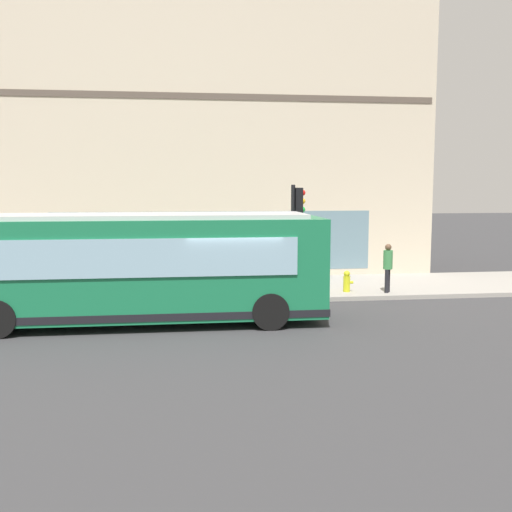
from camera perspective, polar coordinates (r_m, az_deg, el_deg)
name	(u,v)px	position (r m, az deg, el deg)	size (l,w,h in m)	color
ground	(232,323)	(17.14, -2.31, -6.29)	(120.00, 120.00, 0.00)	#38383A
sidewalk_curb	(219,289)	(22.02, -3.53, -3.17)	(4.82, 40.00, 0.15)	#9E9991
building_corner	(209,122)	(27.47, -4.50, 12.46)	(6.56, 18.23, 13.22)	beige
city_bus_nearside	(142,269)	(17.02, -10.67, -1.18)	(2.65, 10.06, 3.07)	#197247
traffic_light_near_corner	(297,218)	(20.32, 3.85, 3.56)	(0.32, 0.49, 3.71)	black
fire_hydrant	(347,281)	(21.30, 8.56, -2.38)	(0.35, 0.35, 0.74)	gold
pedestrian_by_light_pole	(388,265)	(21.31, 12.33, -0.80)	(0.32, 0.32, 1.69)	black
pedestrian_near_building_entrance	(229,261)	(21.57, -2.59, -0.49)	(0.32, 0.32, 1.73)	#3F8C4C
newspaper_vending_box	(51,282)	(21.41, -18.76, -2.37)	(0.44, 0.42, 0.90)	#BF3F19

